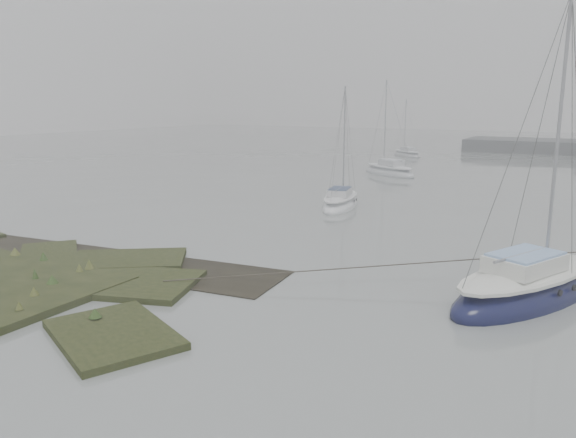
# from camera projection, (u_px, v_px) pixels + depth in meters

# --- Properties ---
(ground) EXTENTS (160.00, 160.00, 0.00)m
(ground) POSITION_uv_depth(u_px,v_px,m) (430.00, 183.00, 40.06)
(ground) COLOR slate
(ground) RESTS_ON ground
(sailboat_main) EXTENTS (4.74, 6.91, 9.33)m
(sailboat_main) POSITION_uv_depth(u_px,v_px,m) (528.00, 290.00, 16.44)
(sailboat_main) COLOR black
(sailboat_main) RESTS_ON ground
(sailboat_white) EXTENTS (2.59, 5.22, 7.05)m
(sailboat_white) POSITION_uv_depth(u_px,v_px,m) (340.00, 203.00, 30.90)
(sailboat_white) COLOR white
(sailboat_white) RESTS_ON ground
(sailboat_far_a) EXTENTS (5.77, 4.60, 7.98)m
(sailboat_far_a) POSITION_uv_depth(u_px,v_px,m) (389.00, 172.00, 44.69)
(sailboat_far_a) COLOR #B0B5BB
(sailboat_far_a) RESTS_ON ground
(sailboat_far_c) EXTENTS (4.42, 4.15, 6.45)m
(sailboat_far_c) POSITION_uv_depth(u_px,v_px,m) (407.00, 154.00, 59.91)
(sailboat_far_c) COLOR #A1A5A9
(sailboat_far_c) RESTS_ON ground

